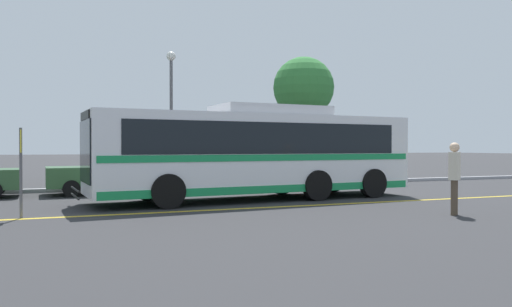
% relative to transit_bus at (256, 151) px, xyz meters
% --- Properties ---
extents(ground_plane, '(220.00, 220.00, 0.00)m').
position_rel_transit_bus_xyz_m(ground_plane, '(-0.32, 0.14, -1.61)').
color(ground_plane, '#2D2D30').
extents(lane_strip_0, '(30.85, 0.20, 0.01)m').
position_rel_transit_bus_xyz_m(lane_strip_0, '(-0.01, -2.20, -1.60)').
color(lane_strip_0, gold).
rests_on(lane_strip_0, ground_plane).
extents(curb_strip, '(38.85, 0.36, 0.15)m').
position_rel_transit_bus_xyz_m(curb_strip, '(-0.01, 5.32, -1.53)').
color(curb_strip, '#99999E').
rests_on(curb_strip, ground_plane).
extents(transit_bus, '(11.31, 3.44, 3.13)m').
position_rel_transit_bus_xyz_m(transit_bus, '(0.00, 0.00, 0.00)').
color(transit_bus, white).
rests_on(transit_bus, ground_plane).
extents(parked_car_1, '(4.39, 2.18, 1.51)m').
position_rel_transit_bus_xyz_m(parked_car_1, '(-4.44, 3.94, -0.84)').
color(parked_car_1, '#335B33').
rests_on(parked_car_1, ground_plane).
extents(parked_car_2, '(4.44, 1.91, 1.44)m').
position_rel_transit_bus_xyz_m(parked_car_2, '(1.43, 3.72, -0.87)').
color(parked_car_2, maroon).
rests_on(parked_car_2, ground_plane).
extents(pedestrian_0, '(0.47, 0.42, 1.87)m').
position_rel_transit_bus_xyz_m(pedestrian_0, '(3.36, -5.43, -0.53)').
color(pedestrian_0, brown).
rests_on(pedestrian_0, ground_plane).
extents(bus_stop_sign, '(0.07, 0.40, 2.23)m').
position_rel_transit_bus_xyz_m(bus_stop_sign, '(-7.00, -2.04, -0.19)').
color(bus_stop_sign, '#59595E').
rests_on(bus_stop_sign, ground_plane).
extents(street_lamp, '(0.41, 0.41, 6.02)m').
position_rel_transit_bus_xyz_m(street_lamp, '(-1.52, 6.61, 2.36)').
color(street_lamp, '#59595E').
rests_on(street_lamp, ground_plane).
extents(tree_1, '(3.30, 3.30, 6.64)m').
position_rel_transit_bus_xyz_m(tree_1, '(6.15, 8.76, 3.35)').
color(tree_1, '#513823').
rests_on(tree_1, ground_plane).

